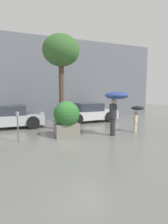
{
  "coord_description": "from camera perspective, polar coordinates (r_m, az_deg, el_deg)",
  "views": [
    {
      "loc": [
        -2.14,
        -6.51,
        2.03
      ],
      "look_at": [
        1.04,
        1.6,
        1.05
      ],
      "focal_mm": 28.0,
      "sensor_mm": 36.0,
      "label": 1
    }
  ],
  "objects": [
    {
      "name": "ground_plane",
      "position": [
        7.15,
        -3.13,
        -10.09
      ],
      "size": [
        40.0,
        40.0,
        0.0
      ],
      "primitive_type": "plane",
      "color": "slate"
    },
    {
      "name": "building_facade",
      "position": [
        13.22,
        -12.25,
        10.49
      ],
      "size": [
        18.0,
        0.3,
        6.0
      ],
      "color": "slate",
      "rests_on": "ground"
    },
    {
      "name": "planter_box",
      "position": [
        8.0,
        -5.66,
        -1.76
      ],
      "size": [
        1.18,
        1.18,
        1.64
      ],
      "color": "gray",
      "rests_on": "ground"
    },
    {
      "name": "person_adult",
      "position": [
        8.18,
        10.33,
        3.66
      ],
      "size": [
        1.09,
        1.09,
        2.07
      ],
      "rotation": [
        0.0,
        0.0,
        -0.79
      ],
      "color": "#2D2D33",
      "rests_on": "ground"
    },
    {
      "name": "person_child",
      "position": [
        9.23,
        16.91,
        0.03
      ],
      "size": [
        0.63,
        0.63,
        1.34
      ],
      "rotation": [
        0.0,
        0.0,
        -0.47
      ],
      "color": "beige",
      "rests_on": "ground"
    },
    {
      "name": "parked_car_near",
      "position": [
        10.95,
        -23.07,
        -1.6
      ],
      "size": [
        3.93,
        2.01,
        1.29
      ],
      "rotation": [
        0.0,
        0.0,
        1.57
      ],
      "color": "#B7BCC1",
      "rests_on": "ground"
    },
    {
      "name": "parked_car_far",
      "position": [
        12.23,
        1.42,
        -0.29
      ],
      "size": [
        3.94,
        2.16,
        1.29
      ],
      "rotation": [
        0.0,
        0.0,
        1.63
      ],
      "color": "silver",
      "rests_on": "ground"
    },
    {
      "name": "street_tree",
      "position": [
        9.66,
        -7.51,
        18.73
      ],
      "size": [
        1.92,
        1.92,
        5.02
      ],
      "color": "brown",
      "rests_on": "ground"
    },
    {
      "name": "parking_meter",
      "position": [
        7.54,
        -20.88,
        -2.6
      ],
      "size": [
        0.14,
        0.14,
        1.26
      ],
      "color": "#595B60",
      "rests_on": "ground"
    }
  ]
}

